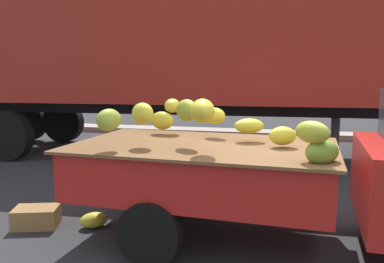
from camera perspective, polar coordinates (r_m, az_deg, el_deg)
ground at (r=4.52m, az=12.91°, el=-16.23°), size 220.00×220.00×0.00m
curb_strip at (r=12.08m, az=13.23°, el=-0.40°), size 80.00×0.80×0.16m
semi_trailer at (r=9.01m, az=-1.77°, el=12.63°), size 12.10×3.10×3.95m
fallen_banana_bunch_near_tailgate at (r=5.11m, az=-13.86°, el=-12.19°), size 0.41×0.39×0.18m
produce_crate at (r=5.34m, az=-21.38°, el=-11.32°), size 0.61×0.50×0.24m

